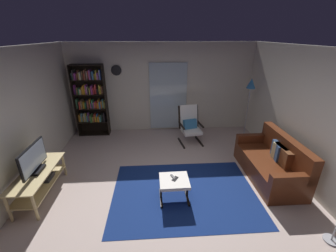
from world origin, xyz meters
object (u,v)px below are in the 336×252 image
(floor_lamp_by_shelf, at_px, (251,89))
(tv_stand, at_px, (40,179))
(leather_sofa, at_px, (272,163))
(wall_clock, at_px, (116,70))
(television, at_px, (34,160))
(bookshelf_near_tv, at_px, (90,98))
(ottoman, at_px, (174,183))
(lounge_armchair, at_px, (190,124))
(cell_phone, at_px, (175,179))
(tv_remote, at_px, (173,177))

(floor_lamp_by_shelf, bearing_deg, tv_stand, -155.78)
(leather_sofa, relative_size, wall_clock, 5.97)
(television, bearing_deg, bookshelf_near_tv, 83.13)
(tv_stand, xyz_separation_m, ottoman, (2.46, -0.28, -0.01))
(tv_stand, relative_size, lounge_armchair, 1.30)
(lounge_armchair, height_order, cell_phone, lounge_armchair)
(cell_phone, height_order, wall_clock, wall_clock)
(bookshelf_near_tv, bearing_deg, cell_phone, -53.90)
(floor_lamp_by_shelf, bearing_deg, leather_sofa, -94.91)
(television, relative_size, floor_lamp_by_shelf, 0.47)
(cell_phone, bearing_deg, tv_stand, -152.89)
(floor_lamp_by_shelf, bearing_deg, television, -155.56)
(bookshelf_near_tv, xyz_separation_m, wall_clock, (0.77, 0.18, 0.74))
(lounge_armchair, bearing_deg, television, -146.86)
(television, distance_m, tv_remote, 2.47)
(tv_stand, distance_m, lounge_armchair, 3.68)
(tv_stand, xyz_separation_m, tv_remote, (2.44, -0.20, 0.07))
(tv_remote, bearing_deg, tv_stand, 153.79)
(television, bearing_deg, ottoman, -5.96)
(television, relative_size, tv_remote, 5.62)
(tv_remote, xyz_separation_m, cell_phone, (0.03, -0.05, -0.00))
(tv_remote, distance_m, cell_phone, 0.06)
(tv_stand, height_order, floor_lamp_by_shelf, floor_lamp_by_shelf)
(ottoman, xyz_separation_m, floor_lamp_by_shelf, (2.25, 2.39, 1.11))
(lounge_armchair, height_order, floor_lamp_by_shelf, floor_lamp_by_shelf)
(leather_sofa, xyz_separation_m, ottoman, (-2.09, -0.54, 0.02))
(bookshelf_near_tv, distance_m, leather_sofa, 4.92)
(wall_clock, bearing_deg, tv_remote, -66.34)
(television, xyz_separation_m, leather_sofa, (4.54, 0.29, -0.43))
(leather_sofa, height_order, lounge_armchair, lounge_armchair)
(tv_stand, relative_size, television, 1.65)
(television, distance_m, leather_sofa, 4.57)
(bookshelf_near_tv, height_order, leather_sofa, bookshelf_near_tv)
(bookshelf_near_tv, bearing_deg, ottoman, -54.29)
(ottoman, distance_m, wall_clock, 3.74)
(tv_stand, xyz_separation_m, wall_clock, (1.09, 2.86, 1.50))
(tv_stand, height_order, wall_clock, wall_clock)
(lounge_armchair, distance_m, cell_phone, 2.34)
(leather_sofa, bearing_deg, ottoman, -165.40)
(television, bearing_deg, leather_sofa, 3.63)
(ottoman, height_order, tv_remote, tv_remote)
(cell_phone, bearing_deg, tv_remote, 155.55)
(floor_lamp_by_shelf, distance_m, wall_clock, 3.71)
(tv_stand, relative_size, wall_clock, 4.59)
(leather_sofa, bearing_deg, wall_clock, 143.06)
(tv_stand, xyz_separation_m, lounge_armchair, (3.09, 2.00, 0.19))
(wall_clock, bearing_deg, leather_sofa, -36.94)
(leather_sofa, height_order, wall_clock, wall_clock)
(tv_stand, height_order, bookshelf_near_tv, bookshelf_near_tv)
(bookshelf_near_tv, xyz_separation_m, tv_remote, (2.11, -2.89, -0.69))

